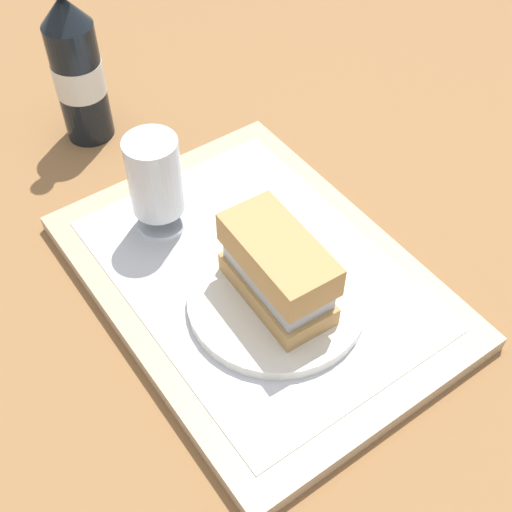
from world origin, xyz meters
name	(u,v)px	position (x,y,z in m)	size (l,w,h in m)	color
ground_plane	(256,285)	(0.00, 0.00, 0.00)	(3.00, 3.00, 0.00)	olive
tray	(256,279)	(0.00, 0.00, 0.01)	(0.44, 0.32, 0.02)	tan
placemat	(256,273)	(0.00, 0.00, 0.02)	(0.38, 0.27, 0.00)	silver
plate	(277,299)	(-0.05, 0.01, 0.03)	(0.19, 0.19, 0.01)	silver
sandwich	(276,267)	(-0.04, 0.01, 0.08)	(0.13, 0.07, 0.08)	tan
beer_glass	(155,181)	(0.12, 0.05, 0.09)	(0.06, 0.06, 0.12)	silver
beer_bottle	(77,68)	(0.35, 0.03, 0.10)	(0.07, 0.07, 0.27)	black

